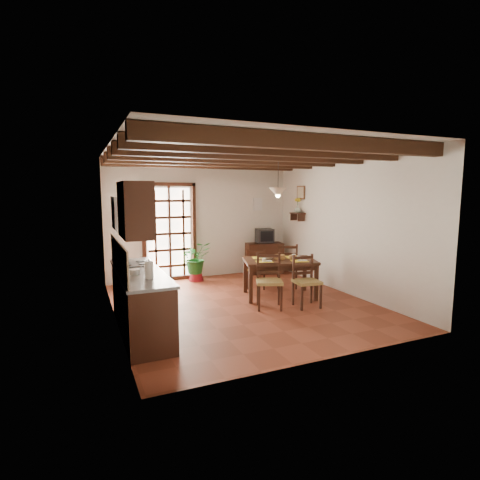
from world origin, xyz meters
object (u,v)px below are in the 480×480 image
chair_far_left (256,276)px  dining_table (279,264)px  crt_tv (265,236)px  kitchen_counter (140,300)px  potted_plant (196,257)px  chair_near_left (269,291)px  pendant_lamp (278,191)px  chair_far_right (287,273)px  sideboard (264,258)px  chair_near_right (306,291)px

chair_far_left → dining_table: bearing=127.3°
chair_far_left → crt_tv: (0.84, 1.25, 0.70)m
kitchen_counter → potted_plant: size_ratio=1.17×
chair_near_left → pendant_lamp: 1.97m
chair_far_right → sideboard: (0.18, 1.45, 0.08)m
dining_table → potted_plant: bearing=137.3°
dining_table → chair_near_left: size_ratio=1.60×
kitchen_counter → crt_tv: bearing=38.6°
chair_far_right → chair_near_left: bearing=78.9°
sideboard → crt_tv: 0.58m
chair_far_left → chair_near_right: bearing=127.2°
sideboard → crt_tv: (0.00, -0.01, 0.58)m
potted_plant → chair_far_left: bearing=-48.7°
dining_table → sideboard: 2.16m
chair_far_left → chair_far_right: bearing=-169.0°
sideboard → pendant_lamp: size_ratio=1.08×
kitchen_counter → chair_near_left: kitchen_counter is taller
dining_table → chair_far_right: (0.53, 0.58, -0.35)m
chair_far_left → crt_tv: bearing=-96.1°
dining_table → pendant_lamp: 1.43m
chair_near_right → chair_far_right: bearing=78.9°
crt_tv → potted_plant: size_ratio=0.24×
pendant_lamp → potted_plant: bearing=122.0°
potted_plant → pendant_lamp: pendant_lamp is taller
dining_table → chair_far_right: chair_far_right is taller
chair_far_right → pendant_lamp: (-0.53, -0.48, 1.77)m
potted_plant → chair_near_right: bearing=-64.9°
sideboard → pendant_lamp: (-0.71, -1.93, 1.69)m
pendant_lamp → chair_near_right: bearing=-81.9°
chair_far_left → crt_tv: 1.66m
chair_far_right → potted_plant: bearing=-7.4°
chair_near_right → chair_far_right: (0.40, 1.35, 0.01)m
chair_near_right → sideboard: (0.58, 2.80, 0.10)m
dining_table → chair_far_left: 0.87m
chair_near_right → chair_far_right: 1.41m
dining_table → sideboard: size_ratio=1.72×
potted_plant → pendant_lamp: (1.13, -1.82, 1.51)m
chair_near_left → potted_plant: potted_plant is taller
chair_far_right → sideboard: bearing=-65.6°
crt_tv → sideboard: bearing=98.4°
kitchen_counter → chair_near_right: size_ratio=2.40×
chair_near_left → crt_tv: crt_tv is taller
kitchen_counter → pendant_lamp: bearing=17.7°
chair_near_left → chair_near_right: 0.68m
dining_table → potted_plant: 2.23m
kitchen_counter → chair_far_left: size_ratio=2.59×
chair_near_right → sideboard: 2.86m
dining_table → chair_near_right: bearing=-64.1°
kitchen_counter → chair_far_left: 3.12m
chair_near_left → chair_far_left: (0.40, 1.35, -0.03)m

